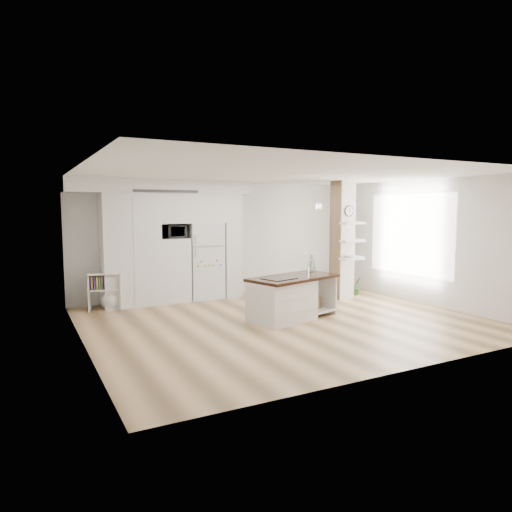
{
  "coord_description": "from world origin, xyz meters",
  "views": [
    {
      "loc": [
        -4.33,
        -7.13,
        2.08
      ],
      "look_at": [
        -0.11,
        0.9,
        1.13
      ],
      "focal_mm": 32.0,
      "sensor_mm": 36.0,
      "label": 1
    }
  ],
  "objects_px": {
    "kitchen_island": "(286,297)",
    "floor_plant_a": "(356,286)",
    "bookshelf": "(107,294)",
    "refrigerator": "(204,261)"
  },
  "relations": [
    {
      "from": "kitchen_island",
      "to": "floor_plant_a",
      "type": "relative_size",
      "value": 4.38
    },
    {
      "from": "kitchen_island",
      "to": "bookshelf",
      "type": "distance_m",
      "value": 3.75
    },
    {
      "from": "refrigerator",
      "to": "floor_plant_a",
      "type": "xyz_separation_m",
      "value": [
        3.37,
        -1.36,
        -0.65
      ]
    },
    {
      "from": "refrigerator",
      "to": "bookshelf",
      "type": "bearing_deg",
      "value": -175.09
    },
    {
      "from": "kitchen_island",
      "to": "floor_plant_a",
      "type": "bearing_deg",
      "value": 9.48
    },
    {
      "from": "floor_plant_a",
      "to": "kitchen_island",
      "type": "bearing_deg",
      "value": -154.73
    },
    {
      "from": "bookshelf",
      "to": "floor_plant_a",
      "type": "distance_m",
      "value": 5.71
    },
    {
      "from": "kitchen_island",
      "to": "floor_plant_a",
      "type": "height_order",
      "value": "kitchen_island"
    },
    {
      "from": "kitchen_island",
      "to": "bookshelf",
      "type": "height_order",
      "value": "kitchen_island"
    },
    {
      "from": "bookshelf",
      "to": "kitchen_island",
      "type": "bearing_deg",
      "value": -28.09
    }
  ]
}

